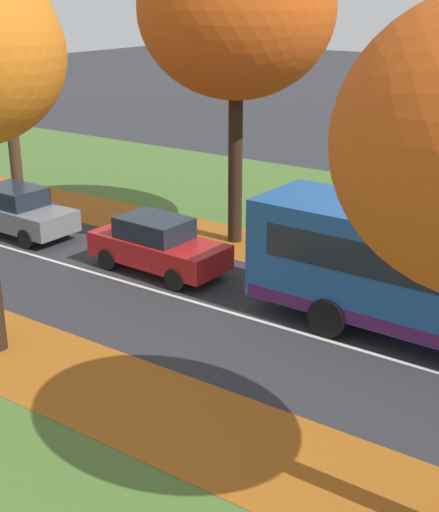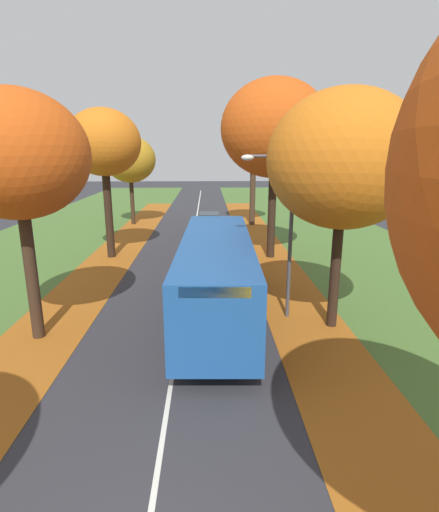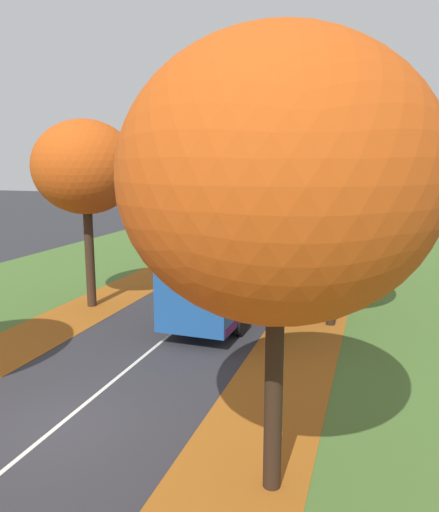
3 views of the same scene
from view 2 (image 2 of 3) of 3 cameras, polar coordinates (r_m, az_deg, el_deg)
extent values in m
cube|color=#476B2D|center=(26.27, -24.58, 0.08)|extent=(12.00, 90.00, 0.01)
cube|color=#9E5619|center=(19.28, -18.64, -4.33)|extent=(2.80, 60.00, 0.00)
cube|color=#476B2D|center=(25.54, 17.00, 0.40)|extent=(12.00, 90.00, 0.01)
cube|color=#9E5619|center=(18.79, 9.36, -4.22)|extent=(2.80, 60.00, 0.00)
cube|color=silver|center=(24.22, -4.10, 0.25)|extent=(0.12, 80.00, 0.01)
cylinder|color=#382619|center=(14.28, -25.26, -2.53)|extent=(0.39, 0.39, 4.33)
ellipsoid|color=#C64C14|center=(13.73, -27.03, 12.74)|extent=(4.32, 4.32, 3.89)
cylinder|color=black|center=(23.94, -15.54, 5.68)|extent=(0.45, 0.45, 4.99)
ellipsoid|color=orange|center=(23.67, -16.24, 15.34)|extent=(4.09, 4.09, 3.68)
cylinder|color=#382619|center=(34.74, -12.35, 7.59)|extent=(0.34, 0.34, 3.81)
ellipsoid|color=#B27F1E|center=(34.50, -12.68, 13.32)|extent=(4.19, 4.19, 3.77)
cylinder|color=black|center=(14.41, 16.18, -2.39)|extent=(0.35, 0.35, 3.92)
ellipsoid|color=orange|center=(13.81, 17.34, 12.98)|extent=(4.99, 4.99, 4.49)
cylinder|color=black|center=(23.24, 7.46, 5.87)|extent=(0.45, 0.45, 5.03)
ellipsoid|color=#C64C14|center=(22.99, 7.87, 17.58)|extent=(5.89, 5.89, 5.30)
cylinder|color=#422D1E|center=(33.76, 4.75, 8.86)|extent=(0.47, 0.47, 5.21)
ellipsoid|color=#B27F1E|center=(33.59, 4.90, 15.85)|extent=(4.01, 4.01, 3.61)
cylinder|color=#47474C|center=(14.58, 10.10, 2.40)|extent=(0.14, 0.14, 6.00)
cylinder|color=#47474C|center=(14.10, 7.37, 13.99)|extent=(1.60, 0.10, 0.10)
ellipsoid|color=silver|center=(14.00, 4.03, 13.86)|extent=(0.44, 0.28, 0.20)
cube|color=#1E5199|center=(14.81, -0.44, -2.25)|extent=(2.81, 10.47, 2.50)
cube|color=#19232D|center=(9.86, -0.65, -9.08)|extent=(2.30, 0.17, 1.30)
cube|color=#19232D|center=(14.70, -0.45, -0.76)|extent=(2.81, 9.22, 0.80)
cube|color=#4C1951|center=(15.16, -0.43, -6.12)|extent=(2.82, 10.26, 0.32)
cube|color=yellow|center=(9.58, -0.66, -5.19)|extent=(1.75, 0.13, 0.28)
cylinder|color=black|center=(12.33, 5.12, -12.24)|extent=(0.33, 0.97, 0.96)
cylinder|color=black|center=(12.35, -6.18, -12.22)|extent=(0.33, 0.97, 0.96)
cylinder|color=black|center=(17.95, 3.43, -3.38)|extent=(0.33, 0.97, 0.96)
cylinder|color=black|center=(17.96, -4.17, -3.38)|extent=(0.33, 0.97, 0.96)
cube|color=#B21919|center=(23.60, -1.31, 1.57)|extent=(1.89, 4.27, 0.70)
cube|color=#19232D|center=(23.61, -1.30, 3.19)|extent=(1.54, 2.08, 0.60)
cylinder|color=black|center=(22.41, 0.57, -0.07)|extent=(0.25, 0.65, 0.64)
cylinder|color=black|center=(22.47, -3.42, -0.05)|extent=(0.25, 0.65, 0.64)
cylinder|color=black|center=(24.93, 0.61, 1.47)|extent=(0.25, 0.65, 0.64)
cylinder|color=black|center=(24.99, -2.98, 1.48)|extent=(0.25, 0.65, 0.64)
cube|color=slate|center=(29.50, -1.46, 4.25)|extent=(1.82, 4.25, 0.70)
cube|color=#19232D|center=(29.53, -1.46, 5.55)|extent=(1.50, 2.06, 0.60)
cylinder|color=black|center=(28.28, 0.07, 3.07)|extent=(0.24, 0.65, 0.64)
cylinder|color=black|center=(28.32, -3.10, 3.07)|extent=(0.24, 0.65, 0.64)
cylinder|color=black|center=(30.84, 0.05, 4.06)|extent=(0.24, 0.65, 0.64)
cylinder|color=black|center=(30.87, -2.86, 4.05)|extent=(0.24, 0.65, 0.64)
camera|label=1|loc=(18.19, -58.48, 13.12)|focal=50.00mm
camera|label=3|loc=(8.26, 131.18, -9.08)|focal=35.00mm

